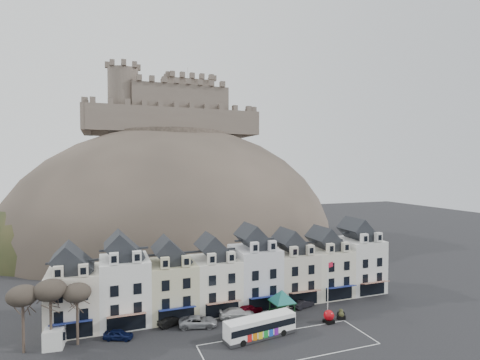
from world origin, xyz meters
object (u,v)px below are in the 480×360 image
car_silver (198,321)px  bus_shelter (282,296)px  car_navy (118,334)px  car_maroon (249,309)px  flagpole (328,285)px  car_charcoal (304,304)px  bus (260,326)px  white_van (56,333)px  car_black (172,321)px  red_buoy (329,316)px  car_white (237,313)px

car_silver → bus_shelter: bearing=-81.2°
car_navy → car_maroon: bearing=-61.2°
flagpole → car_charcoal: flagpole is taller
bus → car_silver: bus is taller
bus_shelter → white_van: (-30.58, 2.84, -2.02)m
car_navy → white_van: bearing=99.5°
car_silver → flagpole: bearing=-86.8°
white_van → bus: bearing=-12.5°
car_black → car_navy: bearing=84.1°
white_van → car_black: bearing=4.7°
white_van → car_navy: bearing=-9.1°
bus → car_black: bus is taller
flagpole → car_maroon: size_ratio=1.85×
car_charcoal → car_navy: bearing=76.0°
flagpole → car_black: flagpole is taller
red_buoy → car_maroon: 11.86m
red_buoy → bus: bearing=-175.8°
bus_shelter → car_navy: (-23.13, 1.01, -2.57)m
car_white → car_charcoal: bearing=-77.1°
white_van → car_charcoal: 35.56m
flagpole → car_black: 23.18m
car_black → car_white: bearing=-115.2°
bus_shelter → car_charcoal: bus_shelter is taller
flagpole → car_maroon: (-10.57, 5.31, -4.07)m
car_maroon → car_white: bearing=93.7°
white_van → car_silver: size_ratio=1.02×
flagpole → car_charcoal: 6.53m
red_buoy → car_maroon: (-9.65, 6.90, -0.16)m
car_black → car_charcoal: bearing=-111.5°
bus → car_white: (-0.77, 6.83, -0.77)m
red_buoy → car_silver: (-17.92, 5.21, -0.19)m
bus_shelter → flagpole: 7.03m
bus → car_black: bearing=134.6°
bus_shelter → bus: bearing=-141.9°
flagpole → car_white: bearing=160.8°
bus_shelter → flagpole: flagpole is taller
car_navy → car_silver: 10.66m
bus → white_van: (-24.97, 7.71, -0.35)m
bus_shelter → car_navy: bearing=174.6°
car_silver → car_maroon: car_maroon is taller
bus → flagpole: (11.98, 2.40, 3.31)m
car_maroon → flagpole: bearing=-134.8°
car_charcoal → car_silver: bearing=77.2°
car_silver → car_maroon: 8.44m
bus → flagpole: flagpole is taller
car_charcoal → white_van: bearing=72.5°
white_van → flagpole: bearing=-3.5°
car_maroon → car_silver: bearing=83.4°
flagpole → car_charcoal: bearing=106.3°
car_black → car_white: car_white is taller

